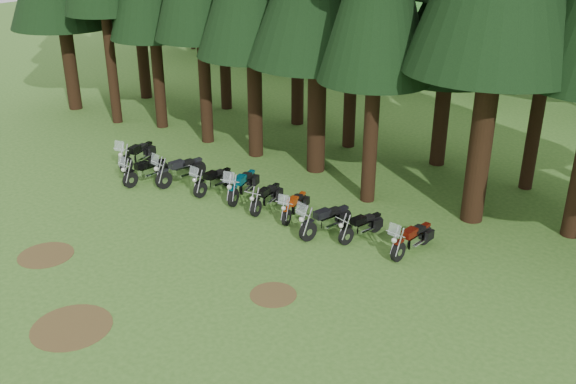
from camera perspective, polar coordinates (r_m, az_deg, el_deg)
name	(u,v)px	position (r m, az deg, el deg)	size (l,w,h in m)	color
ground	(154,257)	(21.53, -11.79, -5.69)	(120.00, 120.00, 0.00)	#366321
decid_3	(391,11)	(42.37, 9.17, 15.59)	(6.12, 5.95, 7.65)	black
decid_4	(496,20)	(41.09, 18.00, 14.31)	(5.93, 5.76, 7.41)	black
dirt_patch_0	(46,255)	(22.65, -20.72, -5.26)	(1.80, 1.80, 0.01)	#4C3D1E
dirt_patch_1	(273,295)	(19.19, -1.32, -9.10)	(1.40, 1.40, 0.01)	#4C3D1E
dirt_patch_2	(72,327)	(18.81, -18.68, -11.30)	(2.20, 2.20, 0.01)	#4C3D1E
motorcycle_0	(137,155)	(28.94, -13.24, 3.20)	(0.85, 2.47, 1.56)	black
motorcycle_1	(146,171)	(27.20, -12.55, 1.82)	(0.54, 2.29, 1.44)	black
motorcycle_2	(181,171)	(26.82, -9.51, 1.86)	(0.74, 2.51, 1.57)	black
motorcycle_3	(213,181)	(25.83, -6.65, 1.00)	(0.42, 2.20, 1.39)	black
motorcycle_4	(242,186)	(25.13, -4.09, 0.55)	(0.91, 2.42, 1.53)	black
motorcycle_5	(266,198)	(24.22, -1.95, -0.52)	(0.41, 2.11, 0.86)	black
motorcycle_6	(294,207)	(23.52, 0.57, -1.30)	(0.66, 2.07, 1.30)	black
motorcycle_7	(326,221)	(22.35, 3.37, -2.57)	(0.91, 2.37, 1.50)	black
motorcycle_8	(361,227)	(22.21, 6.55, -3.09)	(0.65, 2.03, 0.84)	black
motorcycle_9	(412,240)	(21.53, 10.95, -4.17)	(0.60, 2.28, 1.43)	black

